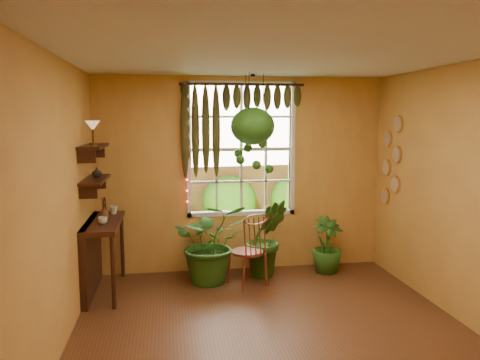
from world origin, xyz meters
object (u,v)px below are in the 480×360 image
(windsor_chair, at_px, (249,261))
(potted_plant_left, at_px, (211,242))
(hanging_basket, at_px, (253,132))
(counter_ledge, at_px, (95,249))
(potted_plant_mid, at_px, (266,238))

(windsor_chair, height_order, potted_plant_left, windsor_chair)
(windsor_chair, xyz_separation_m, hanging_basket, (0.11, 0.37, 1.63))
(counter_ledge, height_order, hanging_basket, hanging_basket)
(potted_plant_left, distance_m, hanging_basket, 1.54)
(windsor_chair, distance_m, potted_plant_mid, 0.48)
(windsor_chair, relative_size, potted_plant_left, 1.03)
(potted_plant_mid, distance_m, hanging_basket, 1.43)
(windsor_chair, xyz_separation_m, potted_plant_mid, (0.30, 0.32, 0.21))
(potted_plant_left, xyz_separation_m, potted_plant_mid, (0.76, 0.13, -0.00))
(counter_ledge, bearing_deg, potted_plant_left, 6.16)
(windsor_chair, height_order, potted_plant_mid, windsor_chair)
(windsor_chair, xyz_separation_m, potted_plant_left, (-0.46, 0.19, 0.21))
(potted_plant_left, relative_size, potted_plant_mid, 1.01)
(counter_ledge, relative_size, potted_plant_mid, 1.13)
(counter_ledge, distance_m, potted_plant_mid, 2.21)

